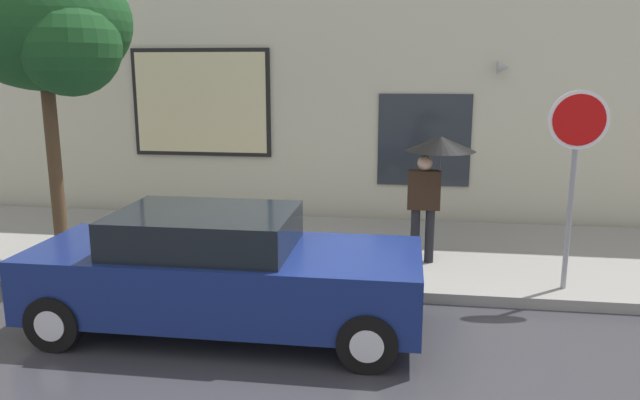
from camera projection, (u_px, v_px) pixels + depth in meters
name	position (u px, v px, depth m)	size (l,w,h in m)	color
ground_plane	(294.00, 327.00, 7.34)	(60.00, 60.00, 0.00)	#333338
sidewalk	(326.00, 250.00, 10.23)	(20.00, 4.00, 0.15)	gray
building_facade	(342.00, 47.00, 11.92)	(20.00, 0.67, 7.00)	beige
parked_car	(222.00, 272.00, 7.16)	(4.57, 1.82, 1.45)	navy
fire_hydrant	(269.00, 239.00, 9.36)	(0.30, 0.44, 0.71)	white
pedestrian_with_umbrella	(435.00, 162.00, 9.02)	(1.04, 1.04, 1.95)	black
street_tree	(47.00, 28.00, 8.61)	(2.60, 2.21, 4.55)	#4C3823
stop_sign	(576.00, 151.00, 7.82)	(0.76, 0.10, 2.66)	gray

